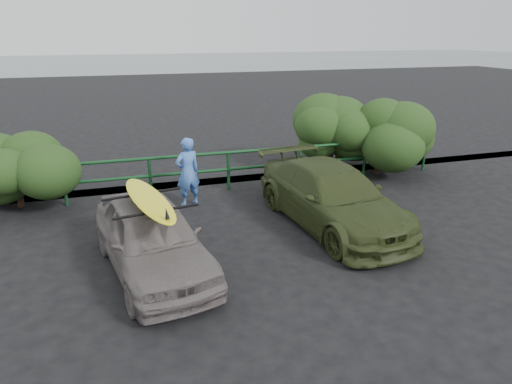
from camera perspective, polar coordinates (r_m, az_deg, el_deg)
The scene contains 9 objects.
ground at distance 7.47m, azimuth -1.71°, elevation -12.54°, with size 80.00×80.00×0.00m, color black.
ocean at distance 66.25m, azimuth -16.15°, elevation 15.37°, with size 200.00×200.00×0.00m, color slate.
guardrail at distance 11.75m, azimuth -8.23°, elevation 2.27°, with size 14.00×0.08×1.04m, color #12411D, non-canonical shape.
shrub_right at distance 13.71m, azimuth 12.53°, elevation 6.46°, with size 3.20×2.40×1.95m, color #264519, non-canonical shape.
sedan at distance 8.02m, azimuth -12.87°, elevation -5.61°, with size 1.48×3.67×1.25m, color slate.
olive_vehicle at distance 9.81m, azimuth 9.48°, elevation -0.56°, with size 1.79×4.41×1.28m, color #323F1B.
man at distance 10.84m, azimuth -8.54°, elevation 2.48°, with size 0.60×0.40×1.65m, color #467AD4.
roof_rack at distance 7.77m, azimuth -13.23°, elevation -1.27°, with size 1.38×0.96×0.05m, color black, non-canonical shape.
surfboard at distance 7.75m, azimuth -13.26°, elevation -0.86°, with size 0.51×2.47×0.07m, color yellow.
Camera 1 is at (-1.64, -6.11, 3.96)m, focal length 32.00 mm.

